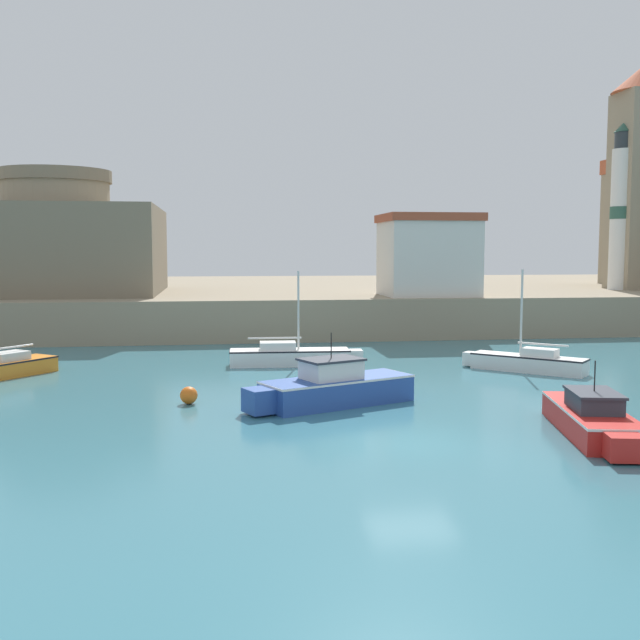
% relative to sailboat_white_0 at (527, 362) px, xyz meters
% --- Properties ---
extents(ground_plane, '(200.00, 200.00, 0.00)m').
position_rel_sailboat_white_0_xyz_m(ground_plane, '(-8.33, -11.40, -0.45)').
color(ground_plane, teal).
extents(quay_seawall, '(120.00, 40.00, 2.50)m').
position_rel_sailboat_white_0_xyz_m(quay_seawall, '(-8.33, 31.64, 0.80)').
color(quay_seawall, gray).
rests_on(quay_seawall, ground).
extents(sailboat_white_0, '(4.73, 4.43, 4.58)m').
position_rel_sailboat_white_0_xyz_m(sailboat_white_0, '(0.00, 0.00, 0.00)').
color(sailboat_white_0, white).
rests_on(sailboat_white_0, ground).
extents(sailboat_white_1, '(6.31, 1.72, 4.45)m').
position_rel_sailboat_white_0_xyz_m(sailboat_white_1, '(-10.25, 3.27, 0.01)').
color(sailboat_white_1, white).
rests_on(sailboat_white_1, ground).
extents(motorboat_blue_3, '(6.30, 3.92, 2.56)m').
position_rel_sailboat_white_0_xyz_m(motorboat_blue_3, '(-9.72, -5.97, 0.17)').
color(motorboat_blue_3, '#284C9E').
rests_on(motorboat_blue_3, ground).
extents(motorboat_red_4, '(2.72, 6.16, 2.23)m').
position_rel_sailboat_white_0_xyz_m(motorboat_red_4, '(-2.81, -11.23, 0.05)').
color(motorboat_red_4, red).
rests_on(motorboat_red_4, ground).
extents(mooring_buoy, '(0.62, 0.62, 0.62)m').
position_rel_sailboat_white_0_xyz_m(mooring_buoy, '(-14.74, -5.10, -0.14)').
color(mooring_buoy, orange).
rests_on(mooring_buoy, ground).
extents(fortress, '(13.62, 13.62, 8.21)m').
position_rel_sailboat_white_0_xyz_m(fortress, '(-24.33, 21.12, 5.28)').
color(fortress, '#796C57').
rests_on(fortress, quay_seawall).
extents(lighthouse, '(1.73, 1.73, 12.18)m').
position_rel_sailboat_white_0_xyz_m(lighthouse, '(15.67, 19.96, 7.94)').
color(lighthouse, silver).
rests_on(lighthouse, quay_seawall).
extents(harbor_shed_near_wharf, '(5.94, 5.20, 5.18)m').
position_rel_sailboat_white_0_xyz_m(harbor_shed_near_wharf, '(-0.33, 14.92, 4.66)').
color(harbor_shed_near_wharf, silver).
rests_on(harbor_shed_near_wharf, quay_seawall).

